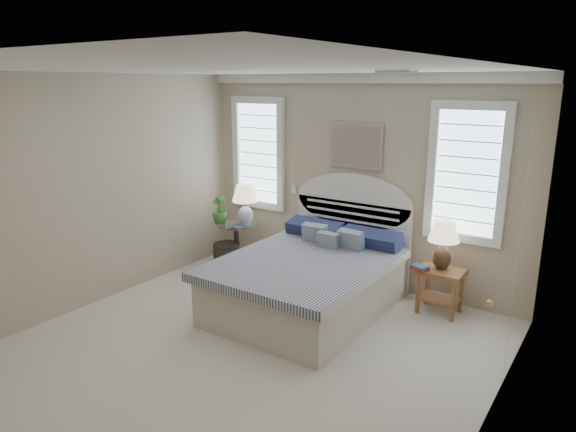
# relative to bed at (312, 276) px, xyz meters

# --- Properties ---
(floor) EXTENTS (4.50, 5.00, 0.01)m
(floor) POSITION_rel_bed_xyz_m (0.00, -1.46, -0.39)
(floor) COLOR #BAAF9F
(floor) RESTS_ON ground
(ceiling) EXTENTS (4.50, 5.00, 0.01)m
(ceiling) POSITION_rel_bed_xyz_m (0.00, -1.46, 2.31)
(ceiling) COLOR white
(ceiling) RESTS_ON wall_back
(wall_back) EXTENTS (4.50, 0.02, 2.70)m
(wall_back) POSITION_rel_bed_xyz_m (0.00, 1.04, 0.96)
(wall_back) COLOR #BBA78C
(wall_back) RESTS_ON floor
(wall_left) EXTENTS (0.02, 5.00, 2.70)m
(wall_left) POSITION_rel_bed_xyz_m (-2.25, -1.46, 0.96)
(wall_left) COLOR #BBA78C
(wall_left) RESTS_ON floor
(wall_right) EXTENTS (0.02, 5.00, 2.70)m
(wall_right) POSITION_rel_bed_xyz_m (2.25, -1.46, 0.96)
(wall_right) COLOR #BBA78C
(wall_right) RESTS_ON floor
(crown_molding) EXTENTS (4.50, 0.08, 0.12)m
(crown_molding) POSITION_rel_bed_xyz_m (0.00, 1.00, 2.25)
(crown_molding) COLOR white
(crown_molding) RESTS_ON wall_back
(hvac_vent) EXTENTS (0.30, 0.20, 0.02)m
(hvac_vent) POSITION_rel_bed_xyz_m (1.20, -0.66, 2.29)
(hvac_vent) COLOR #B2B2B2
(hvac_vent) RESTS_ON ceiling
(switch_plate) EXTENTS (0.08, 0.01, 0.12)m
(switch_plate) POSITION_rel_bed_xyz_m (-0.95, 1.03, 0.76)
(switch_plate) COLOR white
(switch_plate) RESTS_ON wall_back
(window_left) EXTENTS (0.90, 0.06, 1.60)m
(window_left) POSITION_rel_bed_xyz_m (-1.55, 1.02, 1.21)
(window_left) COLOR silver
(window_left) RESTS_ON wall_back
(window_right) EXTENTS (0.90, 0.06, 1.60)m
(window_right) POSITION_rel_bed_xyz_m (1.40, 1.02, 1.21)
(window_right) COLOR silver
(window_right) RESTS_ON wall_back
(painting) EXTENTS (0.74, 0.04, 0.58)m
(painting) POSITION_rel_bed_xyz_m (0.00, 1.00, 1.43)
(painting) COLOR silver
(painting) RESTS_ON wall_back
(closet_door) EXTENTS (0.02, 1.80, 2.40)m
(closet_door) POSITION_rel_bed_xyz_m (2.23, -0.26, 0.81)
(closet_door) COLOR white
(closet_door) RESTS_ON floor
(bed) EXTENTS (1.72, 2.28, 1.47)m
(bed) POSITION_rel_bed_xyz_m (0.00, 0.00, 0.00)
(bed) COLOR beige
(bed) RESTS_ON floor
(side_table_left) EXTENTS (0.56, 0.56, 0.63)m
(side_table_left) POSITION_rel_bed_xyz_m (-1.65, 0.59, 0.00)
(side_table_left) COLOR black
(side_table_left) RESTS_ON floor
(nightstand_right) EXTENTS (0.50, 0.40, 0.53)m
(nightstand_right) POSITION_rel_bed_xyz_m (1.30, 0.69, 0.00)
(nightstand_right) COLOR olive
(nightstand_right) RESTS_ON floor
(floor_pot) EXTENTS (0.43, 0.43, 0.35)m
(floor_pot) POSITION_rel_bed_xyz_m (-1.73, 0.46, -0.21)
(floor_pot) COLOR black
(floor_pot) RESTS_ON floor
(lamp_left) EXTENTS (0.42, 0.42, 0.59)m
(lamp_left) POSITION_rel_bed_xyz_m (-1.51, 0.63, 0.60)
(lamp_left) COLOR white
(lamp_left) RESTS_ON side_table_left
(lamp_right) EXTENTS (0.36, 0.36, 0.57)m
(lamp_right) POSITION_rel_bed_xyz_m (1.29, 0.72, 0.49)
(lamp_right) COLOR black
(lamp_right) RESTS_ON nightstand_right
(potted_plant) EXTENTS (0.29, 0.29, 0.39)m
(potted_plant) POSITION_rel_bed_xyz_m (-1.87, 0.49, 0.44)
(potted_plant) COLOR #367B31
(potted_plant) RESTS_ON side_table_left
(books_left) EXTENTS (0.18, 0.15, 0.04)m
(books_left) POSITION_rel_bed_xyz_m (-1.44, 0.37, 0.26)
(books_left) COLOR maroon
(books_left) RESTS_ON side_table_left
(books_right) EXTENTS (0.22, 0.19, 0.05)m
(books_right) POSITION_rel_bed_xyz_m (1.10, 0.54, 0.17)
(books_right) COLOR maroon
(books_right) RESTS_ON nightstand_right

